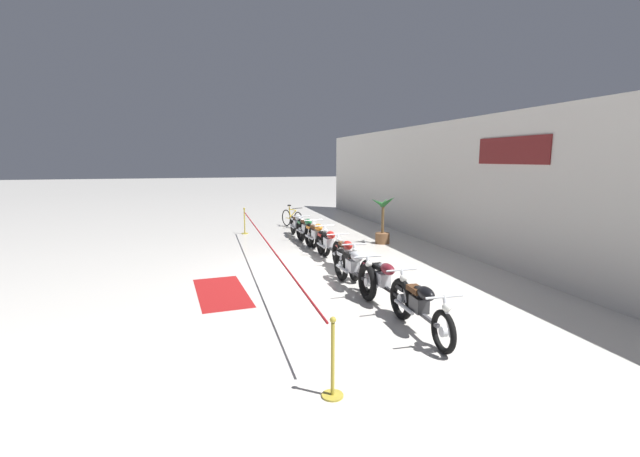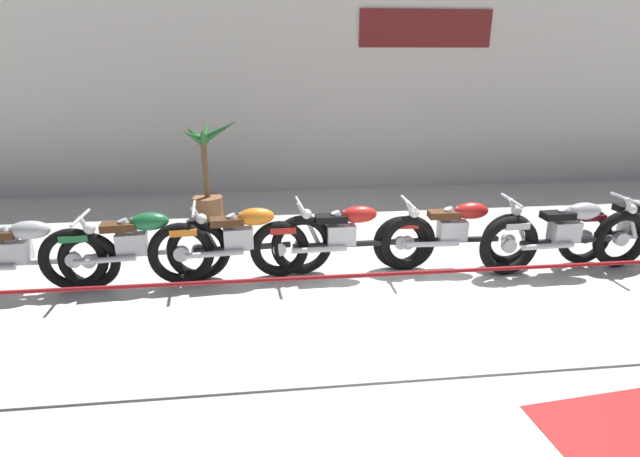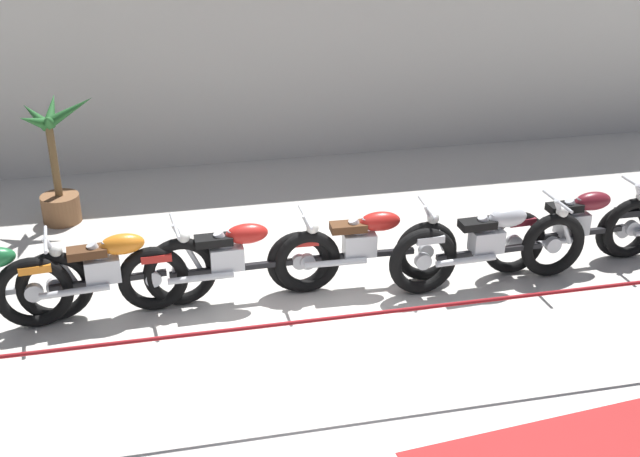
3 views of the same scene
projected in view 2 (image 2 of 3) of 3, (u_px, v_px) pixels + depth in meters
The scene contains 11 objects.
ground_plane at pixel (416, 294), 5.99m from camera, with size 120.00×120.00×0.00m, color silver.
back_wall at pixel (349, 86), 10.09m from camera, with size 28.00×0.29×4.20m.
motorcycle_silver_0 at pixel (20, 256), 5.90m from camera, with size 2.30×0.62×0.94m.
motorcycle_green_1 at pixel (138, 248), 6.08m from camera, with size 2.26×0.62×0.97m.
motorcycle_orange_2 at pixel (243, 243), 6.25m from camera, with size 2.31×0.62×0.98m.
motorcycle_red_3 at pixel (345, 239), 6.43m from camera, with size 2.44×0.62×0.95m.
motorcycle_red_4 at pixel (456, 234), 6.61m from camera, with size 2.20×0.62×0.94m.
motorcycle_silver_5 at pixel (567, 236), 6.49m from camera, with size 2.40×0.62×0.97m.
motorcycle_maroon_6 at pixel (638, 227), 6.83m from camera, with size 2.34×0.62×0.97m.
potted_palm_left_of_row at pixel (207, 177), 8.52m from camera, with size 1.01×0.87×1.73m.
stanchion_far_left at pixel (316, 290), 4.41m from camera, with size 12.22×0.28×1.05m.
Camera 2 is at (-1.76, -5.23, 2.74)m, focal length 28.00 mm.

